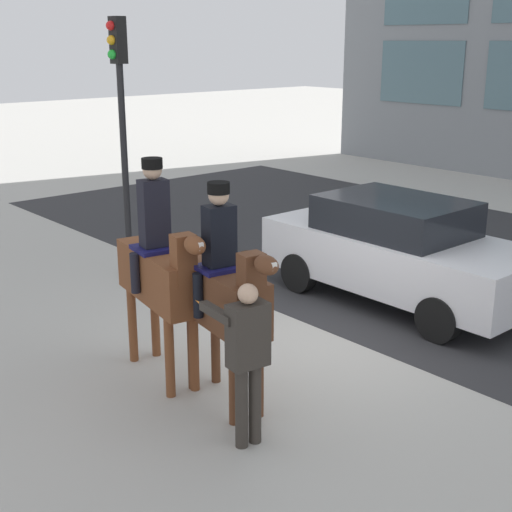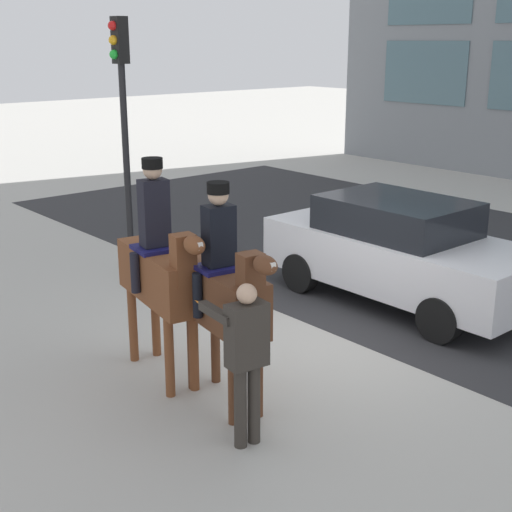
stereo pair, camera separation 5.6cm
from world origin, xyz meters
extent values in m
plane|color=#B2AFA8|center=(0.00, 0.00, 0.00)|extent=(80.00, 80.00, 0.00)
cube|color=#2D2D30|center=(0.00, 4.75, 0.00)|extent=(22.08, 8.50, 0.01)
cube|color=slate|center=(-7.77, 12.83, 2.95)|extent=(3.11, 0.02, 1.92)
cube|color=brown|center=(-0.48, -1.98, 1.27)|extent=(1.60, 0.70, 0.60)
cylinder|color=brown|center=(0.09, -1.92, 0.48)|extent=(0.11, 0.11, 0.97)
cylinder|color=brown|center=(0.04, -2.23, 0.48)|extent=(0.11, 0.11, 0.97)
cylinder|color=brown|center=(-1.01, -1.73, 0.48)|extent=(0.11, 0.11, 0.97)
cylinder|color=brown|center=(-1.06, -2.03, 0.48)|extent=(0.11, 0.11, 0.97)
cube|color=brown|center=(0.19, -2.10, 1.64)|extent=(0.24, 0.27, 0.57)
cube|color=black|center=(0.07, -2.08, 1.66)|extent=(0.05, 0.08, 0.51)
ellipsoid|color=brown|center=(0.47, -2.15, 1.88)|extent=(0.36, 0.25, 0.20)
cube|color=silver|center=(0.56, -2.16, 1.90)|extent=(0.13, 0.07, 0.08)
cylinder|color=black|center=(-1.29, -1.84, 1.16)|extent=(0.09, 0.09, 0.55)
cube|color=#14144C|center=(-0.56, -1.97, 1.59)|extent=(0.54, 0.55, 0.05)
cube|color=black|center=(-0.56, -1.97, 2.01)|extent=(0.27, 0.35, 0.78)
sphere|color=#D1A889|center=(-0.56, -1.97, 2.51)|extent=(0.22, 0.22, 0.22)
cylinder|color=black|center=(-0.56, -1.97, 2.59)|extent=(0.24, 0.24, 0.12)
cylinder|color=black|center=(-0.51, -1.70, 1.33)|extent=(0.11, 0.11, 0.48)
cylinder|color=black|center=(-0.61, -2.23, 1.33)|extent=(0.11, 0.11, 0.48)
cube|color=#59331E|center=(0.54, -1.84, 1.24)|extent=(1.39, 0.65, 0.62)
cylinder|color=#59331E|center=(1.04, -1.77, 0.47)|extent=(0.11, 0.11, 0.93)
cylinder|color=#59331E|center=(0.99, -2.07, 0.47)|extent=(0.11, 0.11, 0.93)
cylinder|color=#59331E|center=(0.09, -1.61, 0.47)|extent=(0.11, 0.11, 0.93)
cylinder|color=#59331E|center=(0.04, -1.92, 0.47)|extent=(0.11, 0.11, 0.93)
cube|color=#59331E|center=(1.12, -1.94, 1.62)|extent=(0.24, 0.27, 0.56)
cube|color=#382314|center=(1.00, -1.92, 1.64)|extent=(0.05, 0.08, 0.51)
ellipsoid|color=#59331E|center=(1.39, -1.98, 1.85)|extent=(0.35, 0.25, 0.19)
cube|color=silver|center=(1.48, -2.00, 1.87)|extent=(0.12, 0.07, 0.08)
cylinder|color=#382314|center=(-0.16, -1.73, 1.14)|extent=(0.09, 0.09, 0.55)
cube|color=#14144C|center=(0.48, -1.83, 1.57)|extent=(0.47, 0.54, 0.05)
cube|color=black|center=(0.48, -1.83, 1.93)|extent=(0.27, 0.35, 0.65)
sphere|color=#D1A889|center=(0.48, -1.83, 2.37)|extent=(0.22, 0.22, 0.22)
cylinder|color=black|center=(0.48, -1.83, 2.44)|extent=(0.24, 0.24, 0.12)
cylinder|color=black|center=(0.52, -1.56, 1.31)|extent=(0.11, 0.11, 0.50)
cylinder|color=black|center=(0.43, -2.10, 1.31)|extent=(0.11, 0.11, 0.50)
cylinder|color=#332D28|center=(1.39, -2.30, 0.43)|extent=(0.13, 0.13, 0.87)
cylinder|color=#332D28|center=(1.41, -2.14, 0.43)|extent=(0.13, 0.13, 0.87)
cube|color=#332D28|center=(1.40, -2.22, 1.19)|extent=(0.27, 0.42, 0.65)
sphere|color=#D1A889|center=(1.40, -2.22, 1.61)|extent=(0.20, 0.20, 0.20)
cube|color=#332D28|center=(1.10, -2.36, 1.37)|extent=(0.56, 0.16, 0.09)
cone|color=orange|center=(0.76, -2.32, 1.37)|extent=(0.18, 0.07, 0.04)
cube|color=silver|center=(-0.20, 2.21, 0.71)|extent=(4.32, 1.79, 0.78)
cube|color=black|center=(-0.31, 2.21, 1.36)|extent=(2.16, 1.58, 0.52)
cylinder|color=black|center=(1.14, 1.38, 0.32)|extent=(0.64, 0.21, 0.64)
cylinder|color=black|center=(1.14, 3.03, 0.32)|extent=(0.64, 0.21, 0.64)
cylinder|color=black|center=(-1.54, 1.38, 0.32)|extent=(0.64, 0.21, 0.64)
cylinder|color=black|center=(-1.54, 3.03, 0.32)|extent=(0.64, 0.21, 0.64)
cylinder|color=black|center=(-4.02, -0.26, 1.78)|extent=(0.11, 0.11, 3.56)
cube|color=black|center=(-4.02, -0.26, 3.92)|extent=(0.24, 0.19, 0.72)
sphere|color=red|center=(-4.02, -0.38, 4.14)|extent=(0.15, 0.15, 0.15)
sphere|color=orange|center=(-4.02, -0.38, 3.92)|extent=(0.15, 0.15, 0.15)
sphere|color=green|center=(-4.02, -0.38, 3.70)|extent=(0.15, 0.15, 0.15)
camera|label=1|loc=(6.22, -6.35, 3.92)|focal=50.00mm
camera|label=2|loc=(6.26, -6.31, 3.92)|focal=50.00mm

